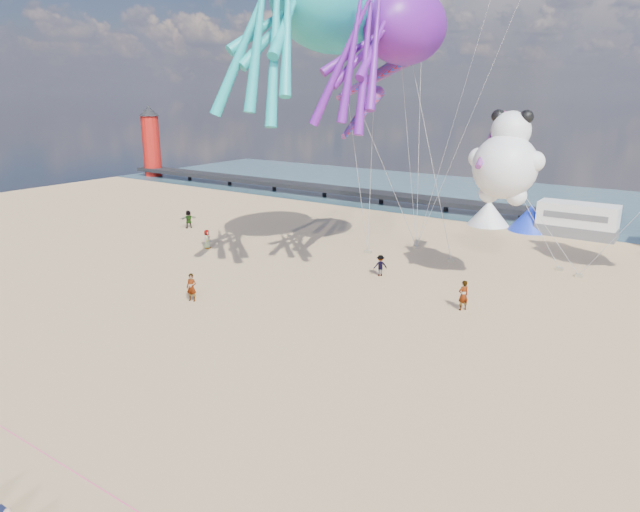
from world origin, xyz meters
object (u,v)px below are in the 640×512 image
at_px(sandbag_d, 559,269).
at_px(tent_white, 489,213).
at_px(motorhome_0, 577,220).
at_px(kite_octopus_purple, 405,26).
at_px(tent_blue, 531,218).
at_px(lighthouse, 151,146).
at_px(beachgoer_5, 463,295).
at_px(kite_panda, 505,167).
at_px(windsock_right, 362,113).
at_px(beachgoer_2, 380,265).
at_px(sandbag_b, 451,260).
at_px(beachgoer_0, 207,239).
at_px(sandbag_c, 579,276).
at_px(windsock_mid, 492,141).
at_px(standing_person, 192,287).
at_px(sandbag_e, 416,247).
at_px(beachgoer_4, 188,219).
at_px(windsock_left, 375,77).
at_px(sandbag_a, 368,252).

bearing_deg(sandbag_d, tent_white, 128.69).
distance_m(motorhome_0, kite_octopus_purple, 25.25).
relative_size(tent_blue, sandbag_d, 8.00).
relative_size(lighthouse, beachgoer_5, 4.88).
bearing_deg(kite_panda, windsock_right, -166.96).
height_order(beachgoer_2, sandbag_d, beachgoer_2).
bearing_deg(windsock_right, sandbag_b, 58.32).
bearing_deg(tent_blue, beachgoer_0, -132.81).
height_order(sandbag_c, windsock_mid, windsock_mid).
distance_m(beachgoer_0, sandbag_b, 19.73).
bearing_deg(beachgoer_5, lighthouse, -81.37).
xyz_separation_m(standing_person, sandbag_e, (6.05, 19.17, -0.77)).
xyz_separation_m(beachgoer_4, sandbag_b, (24.92, 3.53, -0.75)).
xyz_separation_m(motorhome_0, beachgoer_5, (-1.65, -23.05, -0.58)).
distance_m(sandbag_c, sandbag_e, 12.67).
bearing_deg(tent_blue, sandbag_c, -61.50).
relative_size(beachgoer_5, sandbag_c, 3.69).
xyz_separation_m(beachgoer_5, sandbag_e, (-8.28, 11.10, -0.81)).
height_order(standing_person, beachgoer_5, beachgoer_5).
bearing_deg(standing_person, kite_octopus_purple, 39.48).
relative_size(tent_white, sandbag_e, 8.00).
xyz_separation_m(motorhome_0, tent_blue, (-4.00, 0.00, -0.30)).
distance_m(tent_blue, windsock_left, 22.45).
height_order(motorhome_0, windsock_right, windsock_right).
bearing_deg(sandbag_c, beachgoer_4, -171.42).
xyz_separation_m(standing_person, sandbag_d, (17.21, 19.59, -0.77)).
bearing_deg(windsock_left, sandbag_d, 34.52).
relative_size(windsock_left, windsock_right, 1.40).
xyz_separation_m(lighthouse, kite_panda, (60.67, -22.23, 3.51)).
height_order(beachgoer_5, sandbag_b, beachgoer_5).
distance_m(tent_blue, windsock_right, 24.27).
bearing_deg(sandbag_e, windsock_right, -89.47).
height_order(tent_white, sandbag_a, tent_white).
height_order(tent_white, sandbag_e, tent_white).
height_order(lighthouse, sandbag_b, lighthouse).
xyz_separation_m(beachgoer_5, windsock_right, (-8.19, 1.68, 10.21)).
distance_m(tent_blue, windsock_mid, 19.46).
height_order(motorhome_0, sandbag_d, motorhome_0).
height_order(standing_person, sandbag_c, standing_person).
bearing_deg(sandbag_e, windsock_mid, -37.00).
xyz_separation_m(sandbag_a, sandbag_d, (13.77, 3.89, 0.00)).
distance_m(tent_white, sandbag_a, 16.11).
bearing_deg(motorhome_0, sandbag_c, -77.57).
xyz_separation_m(tent_white, kite_panda, (6.67, -18.23, 6.81)).
bearing_deg(beachgoer_0, sandbag_d, -76.41).
xyz_separation_m(tent_white, tent_blue, (4.00, 0.00, 0.00)).
height_order(motorhome_0, sandbag_b, motorhome_0).
xyz_separation_m(beachgoer_4, sandbag_e, (21.05, 5.55, -0.75)).
height_order(kite_octopus_purple, kite_panda, kite_octopus_purple).
relative_size(sandbag_c, windsock_mid, 0.08).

